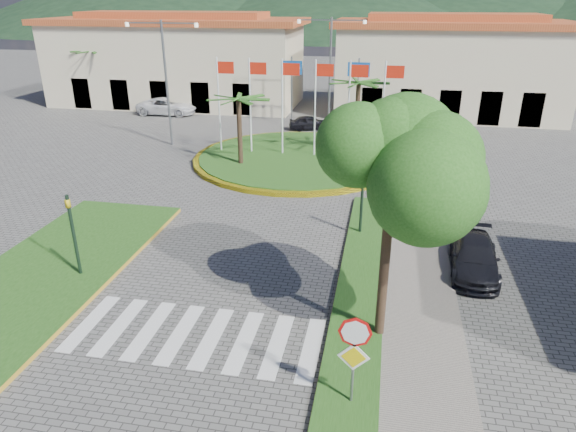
% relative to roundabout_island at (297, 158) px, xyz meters
% --- Properties ---
extents(sidewalk_right, '(4.00, 28.00, 0.15)m').
position_rel_roundabout_island_xyz_m(sidewalk_right, '(6.00, -20.00, -0.10)').
color(sidewalk_right, gray).
rests_on(sidewalk_right, ground).
extents(verge_right, '(1.60, 28.00, 0.18)m').
position_rel_roundabout_island_xyz_m(verge_right, '(4.80, -20.00, -0.08)').
color(verge_right, '#224E16').
rests_on(verge_right, ground).
extents(median_left, '(5.00, 14.00, 0.18)m').
position_rel_roundabout_island_xyz_m(median_left, '(-6.50, -16.00, -0.08)').
color(median_left, '#224E16').
rests_on(median_left, ground).
extents(crosswalk, '(8.00, 3.00, 0.01)m').
position_rel_roundabout_island_xyz_m(crosswalk, '(-0.00, -18.00, -0.17)').
color(crosswalk, silver).
rests_on(crosswalk, ground).
extents(roundabout_island, '(12.70, 12.70, 6.00)m').
position_rel_roundabout_island_xyz_m(roundabout_island, '(0.00, 0.00, 0.00)').
color(roundabout_island, yellow).
rests_on(roundabout_island, ground).
extents(stop_sign, '(0.80, 0.11, 2.65)m').
position_rel_roundabout_island_xyz_m(stop_sign, '(4.90, -20.04, 1.62)').
color(stop_sign, slate).
rests_on(stop_sign, ground).
extents(deciduous_tree, '(3.60, 3.60, 6.80)m').
position_rel_roundabout_island_xyz_m(deciduous_tree, '(5.50, -17.00, 5.00)').
color(deciduous_tree, black).
rests_on(deciduous_tree, ground).
extents(traffic_light_left, '(0.15, 0.18, 3.20)m').
position_rel_roundabout_island_xyz_m(traffic_light_left, '(-5.20, -15.50, 1.77)').
color(traffic_light_left, black).
rests_on(traffic_light_left, ground).
extents(traffic_light_right, '(0.15, 0.18, 3.20)m').
position_rel_roundabout_island_xyz_m(traffic_light_right, '(4.50, -10.00, 1.77)').
color(traffic_light_right, black).
rests_on(traffic_light_right, ground).
extents(traffic_light_far, '(0.18, 0.15, 3.20)m').
position_rel_roundabout_island_xyz_m(traffic_light_far, '(8.00, 4.00, 1.77)').
color(traffic_light_far, black).
rests_on(traffic_light_far, ground).
extents(direction_sign_west, '(1.60, 0.14, 5.20)m').
position_rel_roundabout_island_xyz_m(direction_sign_west, '(-2.00, 8.97, 3.36)').
color(direction_sign_west, slate).
rests_on(direction_sign_west, ground).
extents(direction_sign_east, '(1.60, 0.14, 5.20)m').
position_rel_roundabout_island_xyz_m(direction_sign_east, '(3.00, 8.97, 3.36)').
color(direction_sign_east, slate).
rests_on(direction_sign_east, ground).
extents(street_lamp_centre, '(4.80, 0.16, 8.00)m').
position_rel_roundabout_island_xyz_m(street_lamp_centre, '(1.00, 8.00, 4.32)').
color(street_lamp_centre, slate).
rests_on(street_lamp_centre, ground).
extents(street_lamp_west, '(4.80, 0.16, 8.00)m').
position_rel_roundabout_island_xyz_m(street_lamp_west, '(-9.00, 2.00, 4.32)').
color(street_lamp_west, slate).
rests_on(street_lamp_west, ground).
extents(building_left, '(23.32, 9.54, 8.05)m').
position_rel_roundabout_island_xyz_m(building_left, '(-14.00, 16.00, 3.73)').
color(building_left, beige).
rests_on(building_left, ground).
extents(building_right, '(19.08, 9.54, 8.05)m').
position_rel_roundabout_island_xyz_m(building_right, '(10.00, 16.00, 3.73)').
color(building_right, beige).
rests_on(building_right, ground).
extents(hill_near_back, '(110.00, 110.00, 16.00)m').
position_rel_roundabout_island_xyz_m(hill_near_back, '(-10.00, 108.00, 7.83)').
color(hill_near_back, black).
rests_on(hill_near_back, ground).
extents(white_van, '(5.03, 2.43, 1.38)m').
position_rel_roundabout_island_xyz_m(white_van, '(-13.16, 10.97, 0.52)').
color(white_van, silver).
rests_on(white_van, ground).
extents(car_dark_a, '(3.36, 2.04, 1.07)m').
position_rel_roundabout_island_xyz_m(car_dark_a, '(-0.41, 8.00, 0.36)').
color(car_dark_a, black).
rests_on(car_dark_a, ground).
extents(car_dark_b, '(3.44, 1.75, 1.08)m').
position_rel_roundabout_island_xyz_m(car_dark_b, '(5.09, 10.28, 0.37)').
color(car_dark_b, black).
rests_on(car_dark_b, ground).
extents(car_side_right, '(1.94, 4.15, 1.17)m').
position_rel_roundabout_island_xyz_m(car_side_right, '(8.79, -12.33, 0.41)').
color(car_side_right, black).
rests_on(car_side_right, ground).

